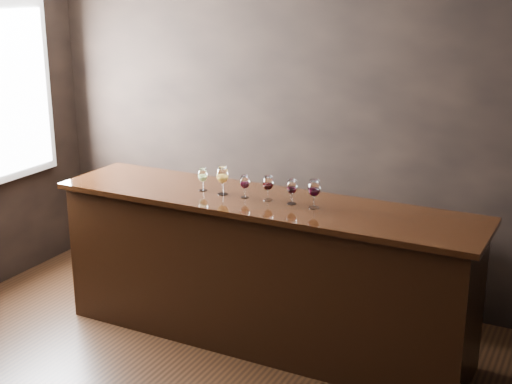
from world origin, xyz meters
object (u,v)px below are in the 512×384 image
at_px(back_bar_shelf, 274,247).
at_px(glass_red_b, 268,184).
at_px(bar_counter, 262,274).
at_px(glass_red_d, 314,189).
at_px(glass_red_c, 292,187).
at_px(glass_red_a, 245,183).
at_px(glass_white, 203,175).
at_px(glass_amber, 222,176).

distance_m(back_bar_shelf, glass_red_b, 1.26).
bearing_deg(bar_counter, glass_red_d, -2.01).
xyz_separation_m(glass_red_b, glass_red_c, (0.19, -0.00, -0.00)).
relative_size(bar_counter, glass_red_a, 18.36).
relative_size(back_bar_shelf, glass_red_c, 13.05).
distance_m(glass_white, glass_red_a, 0.38).
bearing_deg(glass_red_a, glass_white, 177.20).
xyz_separation_m(back_bar_shelf, glass_amber, (-0.02, -0.87, 0.87)).
relative_size(back_bar_shelf, glass_red_a, 13.79).
height_order(back_bar_shelf, glass_red_a, glass_red_a).
height_order(glass_white, glass_red_b, glass_red_b).
bearing_deg(bar_counter, back_bar_shelf, 110.51).
bearing_deg(glass_white, back_bar_shelf, 76.40).
xyz_separation_m(bar_counter, glass_red_a, (-0.14, -0.02, 0.72)).
distance_m(bar_counter, glass_red_c, 0.76).
relative_size(glass_red_a, glass_red_b, 0.93).
xyz_separation_m(bar_counter, glass_red_b, (0.04, 0.00, 0.73)).
distance_m(bar_counter, glass_amber, 0.82).
bearing_deg(glass_red_a, glass_amber, -179.84).
distance_m(back_bar_shelf, glass_amber, 1.23).
distance_m(bar_counter, glass_red_b, 0.73).
bearing_deg(glass_red_d, glass_red_c, 173.75).
bearing_deg(glass_red_c, glass_red_d, -6.25).
bearing_deg(glass_amber, bar_counter, 3.13).
bearing_deg(glass_red_a, bar_counter, 7.20).
relative_size(glass_white, glass_amber, 0.82).
relative_size(glass_white, glass_red_a, 1.02).
distance_m(glass_amber, glass_red_c, 0.57).
bearing_deg(glass_red_b, bar_counter, -177.31).
bearing_deg(glass_red_c, back_bar_shelf, 122.54).
height_order(glass_amber, glass_red_b, glass_amber).
height_order(bar_counter, glass_white, glass_white).
bearing_deg(back_bar_shelf, bar_counter, -70.17).
xyz_separation_m(glass_red_a, glass_red_d, (0.56, -0.00, 0.03)).
distance_m(glass_red_c, glass_red_d, 0.18).
relative_size(glass_white, glass_red_c, 0.97).
bearing_deg(glass_white, glass_amber, -5.82).
bearing_deg(back_bar_shelf, glass_amber, -91.36).
height_order(back_bar_shelf, glass_amber, glass_amber).
distance_m(glass_white, glass_red_b, 0.56).
relative_size(glass_red_a, glass_red_d, 0.82).
relative_size(back_bar_shelf, glass_white, 13.49).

